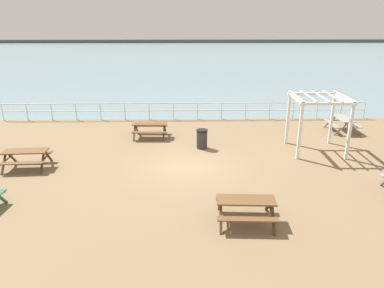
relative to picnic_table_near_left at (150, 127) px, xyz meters
name	(u,v)px	position (x,y,z in m)	size (l,w,h in m)	color
ground_plane	(187,168)	(1.93, -4.15, -0.68)	(30.00, 24.00, 0.20)	#846B4C
sea_band	(184,55)	(1.93, 48.60, -0.58)	(142.00, 90.00, 0.01)	gray
distant_shoreline	(184,42)	(1.93, 91.60, -0.58)	(142.00, 6.00, 1.80)	#4C4C47
seaward_railing	(185,108)	(1.93, 3.60, 0.15)	(23.07, 0.07, 1.08)	white
picnic_table_near_left	(150,127)	(0.00, 0.00, 0.00)	(1.84, 1.59, 0.80)	brown
picnic_table_near_right	(26,155)	(-4.88, -4.12, 0.00)	(1.87, 1.62, 0.80)	brown
picnic_table_far_left	(246,205)	(3.72, -8.65, 0.00)	(1.88, 1.63, 0.80)	brown
picnic_table_far_right	(343,121)	(10.84, 0.82, 0.00)	(1.58, 1.83, 0.80)	gray
lattice_pergola	(319,110)	(8.13, -2.30, 1.41)	(2.53, 2.65, 2.70)	white
litter_bin	(202,139)	(2.71, -1.84, -0.10)	(0.55, 0.55, 0.95)	#2D2D33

